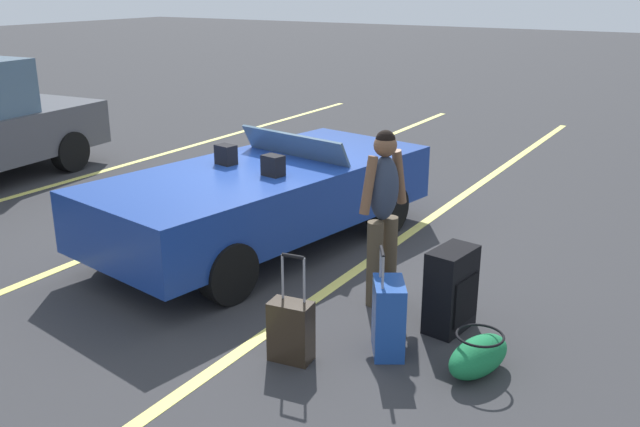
% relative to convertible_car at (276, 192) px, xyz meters
% --- Properties ---
extents(ground_plane, '(80.00, 80.00, 0.00)m').
position_rel_convertible_car_xyz_m(ground_plane, '(-0.21, 0.03, -0.59)').
color(ground_plane, '#333335').
extents(lot_line_near, '(18.00, 0.12, 0.01)m').
position_rel_convertible_car_xyz_m(lot_line_near, '(-0.21, -1.22, -0.59)').
color(lot_line_near, '#EAE066').
rests_on(lot_line_near, ground_plane).
extents(lot_line_mid, '(18.00, 0.12, 0.01)m').
position_rel_convertible_car_xyz_m(lot_line_mid, '(-0.21, 1.48, -0.59)').
color(lot_line_mid, '#EAE066').
rests_on(lot_line_mid, ground_plane).
extents(lot_line_far, '(18.00, 0.12, 0.01)m').
position_rel_convertible_car_xyz_m(lot_line_far, '(-0.21, 4.18, -0.59)').
color(lot_line_far, '#EAE066').
rests_on(lot_line_far, ground_plane).
extents(convertible_car, '(4.37, 2.41, 1.24)m').
position_rel_convertible_car_xyz_m(convertible_car, '(0.00, 0.00, 0.00)').
color(convertible_car, navy).
rests_on(convertible_car, ground_plane).
extents(suitcase_large_black, '(0.51, 0.36, 0.74)m').
position_rel_convertible_car_xyz_m(suitcase_large_black, '(-1.01, -2.53, -0.22)').
color(suitcase_large_black, black).
rests_on(suitcase_large_black, ground_plane).
extents(suitcase_medium_bright, '(0.47, 0.41, 0.90)m').
position_rel_convertible_car_xyz_m(suitcase_medium_bright, '(-1.66, -2.26, -0.28)').
color(suitcase_medium_bright, '#1E479E').
rests_on(suitcase_medium_bright, ground_plane).
extents(suitcase_small_carryon, '(0.24, 0.36, 0.89)m').
position_rel_convertible_car_xyz_m(suitcase_small_carryon, '(-2.17, -1.65, -0.33)').
color(suitcase_small_carryon, '#2D2319').
rests_on(suitcase_small_carryon, ground_plane).
extents(duffel_bag, '(0.70, 0.46, 0.34)m').
position_rel_convertible_car_xyz_m(duffel_bag, '(-1.60, -3.00, -0.43)').
color(duffel_bag, '#19723F').
rests_on(duffel_bag, ground_plane).
extents(traveler_person, '(0.60, 0.30, 1.65)m').
position_rel_convertible_car_xyz_m(traveler_person, '(-0.83, -1.78, 0.34)').
color(traveler_person, '#4C3F2D').
rests_on(traveler_person, ground_plane).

